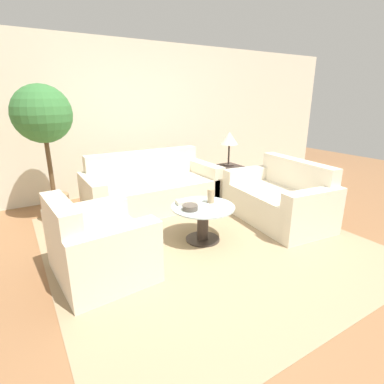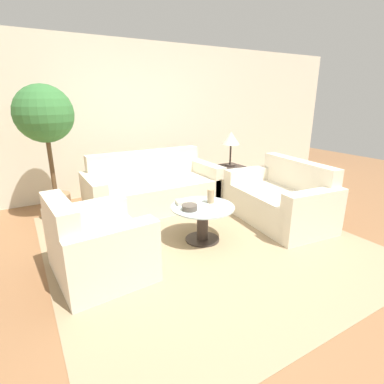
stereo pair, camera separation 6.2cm
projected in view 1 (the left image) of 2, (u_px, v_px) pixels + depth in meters
ground_plane at (226, 263)px, 3.17m from camera, size 14.00×14.00×0.00m
wall_back at (122, 119)px, 5.24m from camera, size 10.00×0.06×2.60m
rug at (203, 240)px, 3.67m from camera, size 3.47×3.62×0.01m
sofa_main at (152, 190)px, 4.70m from camera, size 2.06×0.90×0.86m
armchair at (95, 249)px, 2.87m from camera, size 0.90×1.01×0.82m
loveseat at (280, 200)px, 4.22m from camera, size 1.01×1.58×0.84m
coffee_table at (203, 218)px, 3.59m from camera, size 0.76×0.76×0.44m
side_table at (228, 180)px, 5.26m from camera, size 0.40×0.40×0.54m
table_lamp at (229, 140)px, 5.04m from camera, size 0.29×0.29×0.58m
potted_plant at (44, 125)px, 3.90m from camera, size 0.75×0.75×1.84m
vase at (211, 196)px, 3.63m from camera, size 0.08×0.08×0.17m
bowl at (190, 207)px, 3.41m from camera, size 0.18×0.18×0.06m
book_stack at (186, 202)px, 3.61m from camera, size 0.26×0.19×0.05m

